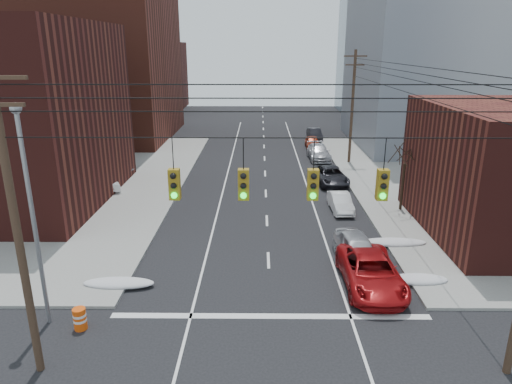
{
  "coord_description": "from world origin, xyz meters",
  "views": [
    {
      "loc": [
        -0.48,
        -10.85,
        11.28
      ],
      "look_at": [
        -0.71,
        15.0,
        3.0
      ],
      "focal_mm": 32.0,
      "sensor_mm": 36.0,
      "label": 1
    }
  ],
  "objects_px": {
    "parked_car_f": "(315,134)",
    "parked_car_c": "(331,176)",
    "lot_car_a": "(94,186)",
    "parked_car_a": "(357,249)",
    "parked_car_d": "(319,152)",
    "construction_barrel": "(80,319)",
    "lot_car_d": "(75,172)",
    "parked_car_b": "(340,202)",
    "parked_car_e": "(312,142)",
    "red_pickup": "(371,272)",
    "lot_car_b": "(106,168)"
  },
  "relations": [
    {
      "from": "parked_car_c",
      "to": "parked_car_f",
      "type": "xyz_separation_m",
      "value": [
        0.82,
        19.4,
        -0.02
      ]
    },
    {
      "from": "parked_car_a",
      "to": "parked_car_b",
      "type": "xyz_separation_m",
      "value": [
        0.5,
        8.25,
        -0.16
      ]
    },
    {
      "from": "parked_car_e",
      "to": "parked_car_d",
      "type": "bearing_deg",
      "value": -88.44
    },
    {
      "from": "parked_car_f",
      "to": "lot_car_a",
      "type": "distance_m",
      "value": 30.38
    },
    {
      "from": "red_pickup",
      "to": "parked_car_c",
      "type": "bearing_deg",
      "value": 87.67
    },
    {
      "from": "lot_car_a",
      "to": "lot_car_d",
      "type": "bearing_deg",
      "value": 13.17
    },
    {
      "from": "red_pickup",
      "to": "parked_car_e",
      "type": "relative_size",
      "value": 1.45
    },
    {
      "from": "parked_car_b",
      "to": "parked_car_c",
      "type": "xyz_separation_m",
      "value": [
        0.28,
        6.73,
        0.09
      ]
    },
    {
      "from": "lot_car_a",
      "to": "parked_car_a",
      "type": "bearing_deg",
      "value": -145.39
    },
    {
      "from": "parked_car_d",
      "to": "parked_car_f",
      "type": "distance_m",
      "value": 10.5
    },
    {
      "from": "parked_car_a",
      "to": "parked_car_f",
      "type": "bearing_deg",
      "value": 82.31
    },
    {
      "from": "parked_car_e",
      "to": "lot_car_b",
      "type": "relative_size",
      "value": 0.82
    },
    {
      "from": "parked_car_b",
      "to": "lot_car_d",
      "type": "bearing_deg",
      "value": 159.43
    },
    {
      "from": "parked_car_c",
      "to": "construction_barrel",
      "type": "height_order",
      "value": "parked_car_c"
    },
    {
      "from": "red_pickup",
      "to": "lot_car_a",
      "type": "bearing_deg",
      "value": 142.42
    },
    {
      "from": "lot_car_b",
      "to": "lot_car_d",
      "type": "relative_size",
      "value": 1.24
    },
    {
      "from": "construction_barrel",
      "to": "parked_car_e",
      "type": "bearing_deg",
      "value": 69.23
    },
    {
      "from": "parked_car_d",
      "to": "lot_car_b",
      "type": "distance_m",
      "value": 21.17
    },
    {
      "from": "parked_car_a",
      "to": "lot_car_a",
      "type": "distance_m",
      "value": 21.59
    },
    {
      "from": "parked_car_a",
      "to": "parked_car_b",
      "type": "relative_size",
      "value": 1.21
    },
    {
      "from": "construction_barrel",
      "to": "lot_car_b",
      "type": "bearing_deg",
      "value": 105.4
    },
    {
      "from": "parked_car_b",
      "to": "parked_car_e",
      "type": "relative_size",
      "value": 0.96
    },
    {
      "from": "parked_car_a",
      "to": "construction_barrel",
      "type": "height_order",
      "value": "parked_car_a"
    },
    {
      "from": "parked_car_f",
      "to": "lot_car_d",
      "type": "xyz_separation_m",
      "value": [
        -23.01,
        -18.77,
        0.11
      ]
    },
    {
      "from": "red_pickup",
      "to": "lot_car_a",
      "type": "xyz_separation_m",
      "value": [
        -18.46,
        14.07,
        -0.01
      ]
    },
    {
      "from": "parked_car_e",
      "to": "lot_car_a",
      "type": "xyz_separation_m",
      "value": [
        -19.12,
        -18.03,
        0.12
      ]
    },
    {
      "from": "parked_car_b",
      "to": "lot_car_d",
      "type": "distance_m",
      "value": 23.11
    },
    {
      "from": "red_pickup",
      "to": "parked_car_f",
      "type": "bearing_deg",
      "value": 87.48
    },
    {
      "from": "parked_car_f",
      "to": "parked_car_c",
      "type": "bearing_deg",
      "value": -95.41
    },
    {
      "from": "parked_car_e",
      "to": "lot_car_b",
      "type": "bearing_deg",
      "value": -147.01
    },
    {
      "from": "red_pickup",
      "to": "parked_car_b",
      "type": "height_order",
      "value": "red_pickup"
    },
    {
      "from": "parked_car_b",
      "to": "parked_car_e",
      "type": "bearing_deg",
      "value": 87.18
    },
    {
      "from": "construction_barrel",
      "to": "parked_car_a",
      "type": "bearing_deg",
      "value": 26.19
    },
    {
      "from": "parked_car_d",
      "to": "lot_car_d",
      "type": "xyz_separation_m",
      "value": [
        -22.25,
        -8.31,
        0.06
      ]
    },
    {
      "from": "lot_car_b",
      "to": "parked_car_f",
      "type": "bearing_deg",
      "value": -55.7
    },
    {
      "from": "parked_car_d",
      "to": "lot_car_a",
      "type": "xyz_separation_m",
      "value": [
        -19.16,
        -12.47,
        0.04
      ]
    },
    {
      "from": "parked_car_e",
      "to": "construction_barrel",
      "type": "xyz_separation_m",
      "value": [
        -13.56,
        -35.74,
        -0.19
      ]
    },
    {
      "from": "parked_car_d",
      "to": "red_pickup",
      "type": "bearing_deg",
      "value": -93.13
    },
    {
      "from": "parked_car_a",
      "to": "construction_barrel",
      "type": "xyz_separation_m",
      "value": [
        -12.76,
        -6.28,
        -0.3
      ]
    },
    {
      "from": "red_pickup",
      "to": "parked_car_f",
      "type": "distance_m",
      "value": 37.04
    },
    {
      "from": "parked_car_b",
      "to": "lot_car_a",
      "type": "height_order",
      "value": "lot_car_a"
    },
    {
      "from": "parked_car_f",
      "to": "lot_car_b",
      "type": "distance_m",
      "value": 27.07
    },
    {
      "from": "parked_car_a",
      "to": "parked_car_c",
      "type": "height_order",
      "value": "parked_car_a"
    },
    {
      "from": "lot_car_b",
      "to": "lot_car_d",
      "type": "xyz_separation_m",
      "value": [
        -2.23,
        -1.43,
        -0.01
      ]
    },
    {
      "from": "parked_car_f",
      "to": "red_pickup",
      "type": "bearing_deg",
      "value": -95.24
    },
    {
      "from": "parked_car_a",
      "to": "parked_car_d",
      "type": "height_order",
      "value": "parked_car_a"
    },
    {
      "from": "parked_car_e",
      "to": "construction_barrel",
      "type": "relative_size",
      "value": 4.17
    },
    {
      "from": "parked_car_a",
      "to": "parked_car_e",
      "type": "height_order",
      "value": "parked_car_a"
    },
    {
      "from": "parked_car_b",
      "to": "lot_car_a",
      "type": "xyz_separation_m",
      "value": [
        -18.81,
        3.19,
        0.17
      ]
    },
    {
      "from": "parked_car_c",
      "to": "lot_car_a",
      "type": "distance_m",
      "value": 19.42
    }
  ]
}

